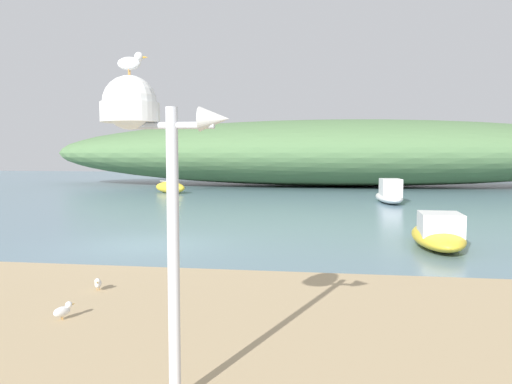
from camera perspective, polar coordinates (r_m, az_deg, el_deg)
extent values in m
plane|color=slate|center=(15.12, -12.47, -6.01)|extent=(120.00, 120.00, 0.00)
ellipsoid|color=#517547|center=(43.06, 9.00, 4.47)|extent=(50.08, 13.99, 5.62)
cylinder|color=silver|center=(5.01, -9.47, -7.46)|extent=(0.12, 0.12, 2.96)
cylinder|color=silver|center=(4.91, -9.66, 7.55)|extent=(0.84, 0.07, 0.07)
cylinder|color=white|center=(5.07, -14.28, 8.85)|extent=(0.57, 0.57, 0.19)
sphere|color=white|center=(5.07, -14.30, 9.93)|extent=(0.53, 0.53, 0.53)
cone|color=silver|center=(4.80, -4.82, 8.39)|extent=(0.29, 0.24, 0.24)
cylinder|color=orange|center=(5.13, -14.29, 13.12)|extent=(0.01, 0.01, 0.05)
cylinder|color=orange|center=(5.09, -14.44, 13.19)|extent=(0.01, 0.01, 0.05)
ellipsoid|color=white|center=(5.12, -14.39, 14.13)|extent=(0.24, 0.12, 0.13)
ellipsoid|color=#9EA0A8|center=(5.13, -14.39, 14.37)|extent=(0.22, 0.10, 0.04)
sphere|color=white|center=(5.11, -13.32, 14.91)|extent=(0.09, 0.09, 0.09)
cone|color=gold|center=(5.09, -12.60, 14.89)|extent=(0.05, 0.03, 0.02)
ellipsoid|color=gold|center=(15.38, 20.16, -4.85)|extent=(1.51, 3.71, 0.61)
cube|color=silver|center=(14.96, 20.44, -3.50)|extent=(1.15, 1.32, 0.65)
ellipsoid|color=white|center=(28.57, 15.04, -0.60)|extent=(1.56, 4.29, 0.59)
cube|color=silver|center=(28.12, 15.22, 0.49)|extent=(1.13, 1.54, 0.97)
ellipsoid|color=gold|center=(34.90, -9.85, 0.52)|extent=(2.97, 2.46, 0.79)
cylinder|color=silver|center=(34.83, -9.89, 3.25)|extent=(0.08, 0.08, 3.00)
cylinder|color=silver|center=(35.21, -10.30, 1.22)|extent=(1.11, 0.75, 0.06)
cylinder|color=orange|center=(8.28, -21.49, -13.32)|extent=(0.01, 0.01, 0.05)
cylinder|color=orange|center=(8.25, -21.34, -13.39)|extent=(0.01, 0.01, 0.05)
ellipsoid|color=white|center=(8.24, -21.43, -12.68)|extent=(0.24, 0.30, 0.15)
ellipsoid|color=#9EA0A8|center=(8.23, -21.44, -12.51)|extent=(0.21, 0.28, 0.05)
sphere|color=white|center=(8.27, -20.74, -12.03)|extent=(0.10, 0.10, 0.10)
cone|color=gold|center=(8.31, -20.28, -12.00)|extent=(0.06, 0.07, 0.03)
cylinder|color=orange|center=(9.73, -17.58, -10.56)|extent=(0.01, 0.01, 0.05)
cylinder|color=orange|center=(9.73, -17.81, -10.56)|extent=(0.01, 0.01, 0.05)
ellipsoid|color=white|center=(9.71, -17.71, -10.00)|extent=(0.21, 0.29, 0.15)
ellipsoid|color=#9EA0A8|center=(9.70, -17.71, -9.85)|extent=(0.18, 0.27, 0.05)
sphere|color=white|center=(9.58, -17.78, -9.74)|extent=(0.10, 0.10, 0.10)
cone|color=gold|center=(9.51, -17.83, -9.89)|extent=(0.05, 0.07, 0.03)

